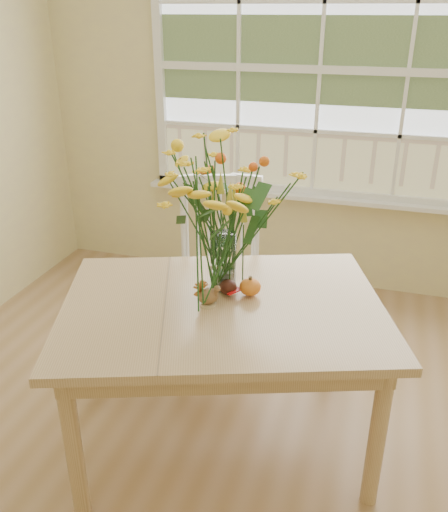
% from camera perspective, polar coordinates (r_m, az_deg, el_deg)
% --- Properties ---
extents(wall_back, '(4.00, 0.02, 2.70)m').
position_cam_1_polar(wall_back, '(3.84, 9.93, 15.85)').
color(wall_back, '#EEE298').
rests_on(wall_back, floor).
extents(window, '(2.42, 0.12, 1.74)m').
position_cam_1_polar(window, '(3.78, 10.06, 18.49)').
color(window, silver).
rests_on(window, wall_back).
extents(dining_table, '(1.64, 1.40, 0.75)m').
position_cam_1_polar(dining_table, '(2.41, -0.14, -6.94)').
color(dining_table, tan).
rests_on(dining_table, floor).
extents(windsor_chair, '(0.59, 0.57, 1.03)m').
position_cam_1_polar(windsor_chair, '(3.16, -0.46, -0.39)').
color(windsor_chair, white).
rests_on(windsor_chair, floor).
extents(flower_vase, '(0.55, 0.55, 0.65)m').
position_cam_1_polar(flower_vase, '(2.34, -0.08, 5.27)').
color(flower_vase, white).
rests_on(flower_vase, dining_table).
extents(pumpkin, '(0.10, 0.10, 0.08)m').
position_cam_1_polar(pumpkin, '(2.41, 2.77, -3.36)').
color(pumpkin, orange).
rests_on(pumpkin, dining_table).
extents(turkey_figurine, '(0.11, 0.11, 0.11)m').
position_cam_1_polar(turkey_figurine, '(2.33, -1.67, -4.25)').
color(turkey_figurine, '#CCB78C').
rests_on(turkey_figurine, dining_table).
extents(dark_gourd, '(0.13, 0.11, 0.07)m').
position_cam_1_polar(dark_gourd, '(2.42, 0.44, -3.39)').
color(dark_gourd, '#38160F').
rests_on(dark_gourd, dining_table).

